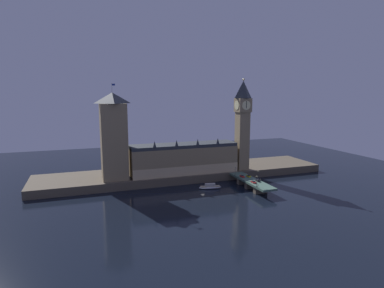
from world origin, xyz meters
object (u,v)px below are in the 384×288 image
object	(u,v)px
car_southbound_trail	(249,176)
boat_upstream	(210,187)
pedestrian_mid_walk	(260,179)
pedestrian_near_rail	(258,186)
car_northbound_trail	(254,182)
street_lamp_near	(257,180)
victoria_tower	(114,136)
car_northbound_lead	(242,176)
car_southbound_lead	(258,180)
street_lamp_mid	(258,174)
clock_tower	(243,122)
street_lamp_far	(235,169)

from	to	relation	value
car_southbound_trail	boat_upstream	world-z (taller)	car_southbound_trail
pedestrian_mid_walk	pedestrian_near_rail	bearing A→B (deg)	-126.86
car_northbound_trail	car_southbound_trail	size ratio (longest dim) A/B	1.17
street_lamp_near	victoria_tower	bearing A→B (deg)	148.78
boat_upstream	car_northbound_lead	bearing A→B (deg)	2.15
car_southbound_lead	street_lamp_mid	xyz separation A→B (m)	(2.69, 4.38, 3.31)
clock_tower	pedestrian_near_rail	distance (m)	60.18
pedestrian_near_rail	street_lamp_mid	distance (m)	18.73
victoria_tower	car_northbound_trail	distance (m)	98.74
pedestrian_near_rail	boat_upstream	bearing A→B (deg)	133.10
car_southbound_trail	street_lamp_far	world-z (taller)	street_lamp_far
car_northbound_trail	car_southbound_trail	xyz separation A→B (m)	(4.57, 14.61, 0.02)
street_lamp_near	street_lamp_far	bearing A→B (deg)	90.00
clock_tower	car_southbound_trail	distance (m)	43.05
street_lamp_near	car_southbound_trail	bearing A→B (deg)	72.32
car_northbound_lead	street_lamp_near	distance (m)	24.36
victoria_tower	boat_upstream	size ratio (longest dim) A/B	4.14
pedestrian_near_rail	pedestrian_mid_walk	world-z (taller)	pedestrian_near_rail
car_northbound_lead	street_lamp_mid	distance (m)	12.19
victoria_tower	car_southbound_lead	distance (m)	101.80
street_lamp_mid	boat_upstream	world-z (taller)	street_lamp_mid
car_southbound_trail	pedestrian_near_rail	xyz separation A→B (m)	(-6.86, -23.88, 0.34)
street_lamp_near	pedestrian_mid_walk	bearing A→B (deg)	49.29
street_lamp_mid	street_lamp_far	distance (m)	17.77
car_northbound_trail	clock_tower	bearing A→B (deg)	73.65
boat_upstream	street_lamp_mid	bearing A→B (deg)	-14.43
car_northbound_lead	street_lamp_mid	world-z (taller)	street_lamp_mid
car_southbound_lead	pedestrian_mid_walk	size ratio (longest dim) A/B	2.42
car_northbound_lead	boat_upstream	size ratio (longest dim) A/B	0.29
street_lamp_near	boat_upstream	distance (m)	33.11
clock_tower	street_lamp_mid	size ratio (longest dim) A/B	10.84
clock_tower	car_northbound_lead	distance (m)	43.40
car_southbound_trail	victoria_tower	bearing A→B (deg)	163.20
car_northbound_lead	car_southbound_lead	xyz separation A→B (m)	(4.57, -13.57, 0.07)
pedestrian_mid_walk	street_lamp_mid	xyz separation A→B (m)	(0.40, 3.63, 3.11)
clock_tower	street_lamp_far	xyz separation A→B (m)	(-13.65, -16.10, -32.04)
car_northbound_trail	street_lamp_far	bearing A→B (deg)	97.20
victoria_tower	pedestrian_mid_walk	bearing A→B (deg)	-22.87
car_northbound_lead	car_southbound_trail	world-z (taller)	car_southbound_trail
street_lamp_mid	victoria_tower	bearing A→B (deg)	159.16
pedestrian_mid_walk	street_lamp_far	bearing A→B (deg)	117.49
car_southbound_trail	pedestrian_near_rail	world-z (taller)	pedestrian_near_rail
car_southbound_lead	street_lamp_mid	distance (m)	6.11
car_northbound_trail	car_northbound_lead	bearing A→B (deg)	90.00
pedestrian_near_rail	street_lamp_near	world-z (taller)	street_lamp_near
car_southbound_lead	boat_upstream	bearing A→B (deg)	156.74
car_northbound_trail	street_lamp_near	world-z (taller)	street_lamp_near
clock_tower	car_southbound_lead	distance (m)	50.69
clock_tower	street_lamp_near	xyz separation A→B (m)	(-13.65, -45.54, -32.13)
street_lamp_near	car_northbound_trail	bearing A→B (deg)	71.79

